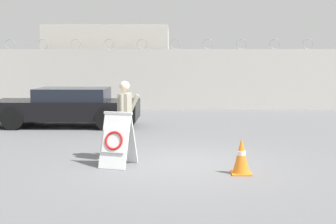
{
  "coord_description": "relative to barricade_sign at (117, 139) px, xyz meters",
  "views": [
    {
      "loc": [
        -0.15,
        -9.73,
        2.18
      ],
      "look_at": [
        -0.24,
        1.6,
        0.93
      ],
      "focal_mm": 50.0,
      "sensor_mm": 36.0,
      "label": 1
    }
  ],
  "objects": [
    {
      "name": "traffic_cone_near",
      "position": [
        2.46,
        -0.67,
        -0.21
      ],
      "size": [
        0.38,
        0.38,
        0.71
      ],
      "color": "orange",
      "rests_on": "ground_plane"
    },
    {
      "name": "security_guard",
      "position": [
        0.1,
        0.62,
        0.41
      ],
      "size": [
        0.46,
        0.63,
        1.74
      ],
      "rotation": [
        0.0,
        0.0,
        1.41
      ],
      "color": "#232838",
      "rests_on": "ground_plane"
    },
    {
      "name": "building_block",
      "position": [
        -2.1,
        16.25,
        1.38
      ],
      "size": [
        6.07,
        6.93,
        3.89
      ],
      "color": "beige",
      "rests_on": "ground_plane"
    },
    {
      "name": "parked_car_front_coupe",
      "position": [
        -2.35,
        5.89,
        0.09
      ],
      "size": [
        4.82,
        2.02,
        1.28
      ],
      "rotation": [
        0.0,
        0.0,
        3.13
      ],
      "color": "black",
      "rests_on": "ground_plane"
    },
    {
      "name": "barricade_sign",
      "position": [
        0.0,
        0.0,
        0.0
      ],
      "size": [
        0.78,
        0.89,
        1.13
      ],
      "rotation": [
        0.0,
        0.0,
        -0.3
      ],
      "color": "white",
      "rests_on": "ground_plane"
    },
    {
      "name": "ground_plane",
      "position": [
        1.27,
        0.21,
        -0.56
      ],
      "size": [
        90.0,
        90.0,
        0.0
      ],
      "primitive_type": "plane",
      "color": "slate"
    },
    {
      "name": "perimeter_wall",
      "position": [
        1.27,
        11.36,
        0.79
      ],
      "size": [
        36.0,
        0.3,
        3.14
      ],
      "color": "beige",
      "rests_on": "ground_plane"
    }
  ]
}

